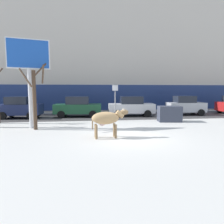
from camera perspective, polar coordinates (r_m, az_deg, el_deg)
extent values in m
plane|color=silver|center=(10.47, 4.76, -7.18)|extent=(120.00, 120.00, 0.00)
cube|color=#423F3F|center=(18.83, -0.81, -1.12)|extent=(60.00, 5.60, 0.01)
cube|color=beige|center=(25.64, -2.65, 15.41)|extent=(44.00, 6.00, 13.00)
cube|color=navy|center=(22.30, -1.92, 4.15)|extent=(43.12, 0.10, 2.80)
ellipsoid|color=tan|center=(10.14, -1.87, -1.73)|extent=(1.43, 0.67, 0.64)
cylinder|color=olive|center=(10.52, 0.63, -5.13)|extent=(0.12, 0.12, 0.70)
cylinder|color=olive|center=(10.15, 1.06, -5.56)|extent=(0.12, 0.12, 0.70)
cylinder|color=olive|center=(10.38, -4.70, -5.31)|extent=(0.12, 0.12, 0.70)
cylinder|color=olive|center=(10.00, -4.48, -5.75)|extent=(0.12, 0.12, 0.70)
cylinder|color=tan|center=(10.25, 2.28, -0.63)|extent=(0.49, 0.28, 0.44)
ellipsoid|color=olive|center=(10.29, 3.47, -0.05)|extent=(0.45, 0.26, 0.28)
cone|color=beige|center=(10.37, 3.12, 0.89)|extent=(0.07, 0.12, 0.15)
cone|color=beige|center=(10.16, 3.41, 0.78)|extent=(0.07, 0.12, 0.15)
cylinder|color=olive|center=(10.10, -5.60, -3.23)|extent=(0.06, 0.06, 0.60)
ellipsoid|color=beige|center=(10.16, -2.84, -3.43)|extent=(0.29, 0.25, 0.20)
cylinder|color=silver|center=(13.69, -22.22, 3.59)|extent=(0.24, 0.24, 3.80)
cube|color=silver|center=(13.86, -22.71, 15.02)|extent=(2.50, 0.77, 1.82)
cube|color=#1E51B2|center=(13.83, -22.74, 15.04)|extent=(2.37, 0.70, 1.70)
cube|color=#19234C|center=(19.01, -24.63, 0.70)|extent=(3.61, 1.94, 0.90)
cube|color=#1E232D|center=(19.01, -25.16, 3.00)|extent=(1.90, 1.62, 0.64)
cylinder|color=black|center=(19.48, -20.55, -0.34)|extent=(0.65, 0.26, 0.64)
cylinder|color=black|center=(17.87, -22.14, -0.96)|extent=(0.65, 0.26, 0.64)
cylinder|color=black|center=(20.26, -26.71, -0.37)|extent=(0.65, 0.26, 0.64)
cylinder|color=black|center=(18.72, -28.75, -0.97)|extent=(0.65, 0.26, 0.64)
cube|color=#194C2D|center=(18.51, -9.67, 0.96)|extent=(4.31, 2.05, 0.84)
cube|color=#1E232D|center=(18.45, -9.72, 3.31)|extent=(2.10, 1.68, 0.68)
cylinder|color=black|center=(19.33, -5.35, -0.01)|extent=(0.65, 0.26, 0.64)
cylinder|color=black|center=(17.58, -5.53, -0.64)|extent=(0.65, 0.26, 0.64)
cylinder|color=black|center=(19.61, -13.35, -0.06)|extent=(0.65, 0.26, 0.64)
cylinder|color=black|center=(17.89, -14.30, -0.69)|extent=(0.65, 0.26, 0.64)
cube|color=white|center=(18.77, 5.47, 1.09)|extent=(4.31, 2.05, 0.84)
cube|color=#1E232D|center=(18.72, 5.50, 3.41)|extent=(2.10, 1.68, 0.68)
cylinder|color=black|center=(19.93, 8.94, 0.13)|extent=(0.65, 0.26, 0.64)
cylinder|color=black|center=(18.22, 10.13, -0.46)|extent=(0.65, 0.26, 0.64)
cylinder|color=black|center=(19.52, 1.10, 0.08)|extent=(0.65, 0.26, 0.64)
cylinder|color=black|center=(17.78, 1.55, -0.54)|extent=(0.65, 0.26, 0.64)
cube|color=#B7BABF|center=(20.81, 20.23, 1.32)|extent=(3.61, 1.94, 0.90)
cube|color=#1E232D|center=(20.70, 19.93, 3.45)|extent=(1.90, 1.62, 0.64)
cylinder|color=black|center=(22.09, 22.00, 0.35)|extent=(0.65, 0.26, 0.64)
cylinder|color=black|center=(20.58, 24.03, -0.15)|extent=(0.65, 0.26, 0.64)
cylinder|color=black|center=(21.21, 16.45, 0.32)|extent=(0.65, 0.26, 0.64)
cylinder|color=black|center=(19.63, 18.14, -0.20)|extent=(0.65, 0.26, 0.64)
cylinder|color=black|center=(24.09, 28.36, 0.50)|extent=(0.65, 0.26, 0.64)
cylinder|color=#282833|center=(24.59, 19.82, 1.27)|extent=(0.24, 0.24, 0.88)
cube|color=#2D4C93|center=(24.54, 19.89, 3.04)|extent=(0.36, 0.22, 0.64)
sphere|color=tan|center=(24.52, 19.93, 4.04)|extent=(0.20, 0.20, 0.20)
cylinder|color=#282833|center=(21.88, -10.55, 0.96)|extent=(0.24, 0.24, 0.88)
cube|color=maroon|center=(21.82, -10.59, 2.95)|extent=(0.36, 0.22, 0.64)
sphere|color=#9E7051|center=(21.80, -10.61, 4.08)|extent=(0.20, 0.20, 0.20)
cylinder|color=#4C3828|center=(13.09, -21.21, 3.12)|extent=(0.22, 0.22, 3.61)
cylinder|color=#4C3828|center=(13.15, -19.09, 10.10)|extent=(0.42, 1.13, 1.10)
cylinder|color=#4C3828|center=(12.79, -23.47, 9.01)|extent=(0.94, 0.84, 1.14)
cylinder|color=#4C3828|center=(13.53, -20.05, 10.96)|extent=(1.04, 0.59, 0.92)
cube|color=#383D4C|center=(16.07, 16.05, -0.50)|extent=(1.85, 1.34, 1.20)
cylinder|color=gray|center=(15.69, 0.89, 1.78)|extent=(0.08, 0.08, 2.40)
cube|color=silver|center=(15.64, 0.90, 6.90)|extent=(0.44, 0.04, 0.44)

